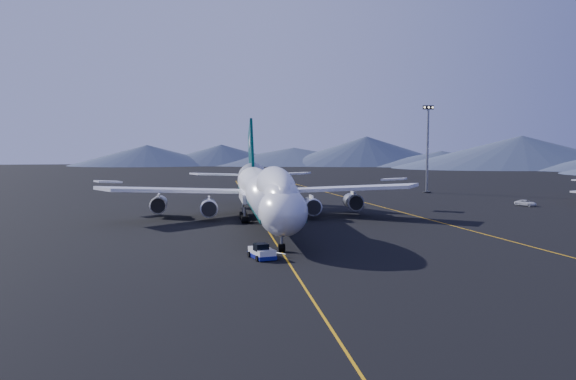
{
  "coord_description": "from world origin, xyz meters",
  "views": [
    {
      "loc": [
        -9.78,
        -110.59,
        15.5
      ],
      "look_at": [
        4.27,
        0.38,
        6.0
      ],
      "focal_mm": 40.0,
      "sensor_mm": 36.0,
      "label": 1
    }
  ],
  "objects": [
    {
      "name": "ground",
      "position": [
        0.0,
        0.0,
        0.0
      ],
      "size": [
        500.0,
        500.0,
        0.0
      ],
      "primitive_type": "plane",
      "color": "black",
      "rests_on": "ground"
    },
    {
      "name": "floodlight_mast",
      "position": [
        49.52,
        57.01,
        11.98
      ],
      "size": [
        2.92,
        2.19,
        23.64
      ],
      "rotation": [
        0.0,
        0.0,
        0.03
      ],
      "color": "black",
      "rests_on": "ground"
    },
    {
      "name": "pushback_tug",
      "position": [
        -3.0,
        -30.77,
        0.63
      ],
      "size": [
        3.58,
        5.08,
        2.01
      ],
      "rotation": [
        0.0,
        0.0,
        0.27
      ],
      "color": "silver",
      "rests_on": "ground"
    },
    {
      "name": "service_van",
      "position": [
        60.12,
        22.58,
        0.65
      ],
      "size": [
        4.33,
        5.09,
        1.3
      ],
      "primitive_type": "imported",
      "rotation": [
        0.0,
        0.0,
        0.57
      ],
      "color": "silver",
      "rests_on": "ground"
    },
    {
      "name": "taxiway_line_side",
      "position": [
        30.0,
        10.0,
        0.01
      ],
      "size": [
        28.08,
        198.09,
        0.01
      ],
      "primitive_type": "cube",
      "rotation": [
        0.0,
        0.0,
        0.14
      ],
      "color": "orange",
      "rests_on": "ground"
    },
    {
      "name": "taxiway_line_main",
      "position": [
        0.0,
        0.0,
        0.01
      ],
      "size": [
        0.25,
        220.0,
        0.01
      ],
      "primitive_type": "cube",
      "color": "orange",
      "rests_on": "ground"
    },
    {
      "name": "boeing_747",
      "position": [
        0.0,
        0.03,
        5.81
      ],
      "size": [
        59.62,
        72.43,
        19.37
      ],
      "color": "silver",
      "rests_on": "ground"
    }
  ]
}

